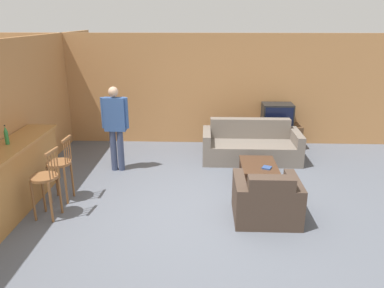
{
  "coord_description": "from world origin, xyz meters",
  "views": [
    {
      "loc": [
        0.1,
        -5.24,
        2.92
      ],
      "look_at": [
        -0.12,
        0.88,
        0.85
      ],
      "focal_mm": 35.0,
      "sensor_mm": 36.0,
      "label": 1
    }
  ],
  "objects": [
    {
      "name": "wall_back",
      "position": [
        0.0,
        3.59,
        1.3
      ],
      "size": [
        9.4,
        0.08,
        2.6
      ],
      "color": "#B27A47",
      "rests_on": "ground_plane"
    },
    {
      "name": "tv_unit",
      "position": [
        1.77,
        3.26,
        0.27
      ],
      "size": [
        1.15,
        0.5,
        0.54
      ],
      "color": "#513823",
      "rests_on": "ground_plane"
    },
    {
      "name": "book_on_table",
      "position": [
        1.21,
        0.99,
        0.38
      ],
      "size": [
        0.2,
        0.2,
        0.03
      ],
      "color": "navy",
      "rests_on": "coffee_table"
    },
    {
      "name": "couch_far",
      "position": [
        1.09,
        2.41,
        0.29
      ],
      "size": [
        2.06,
        0.92,
        0.84
      ],
      "color": "#70665B",
      "rests_on": "ground_plane"
    },
    {
      "name": "ground_plane",
      "position": [
        0.0,
        0.0,
        0.0
      ],
      "size": [
        24.0,
        24.0,
        0.0
      ],
      "primitive_type": "plane",
      "color": "#565B66"
    },
    {
      "name": "tv",
      "position": [
        1.77,
        3.26,
        0.79
      ],
      "size": [
        0.69,
        0.49,
        0.51
      ],
      "color": "black",
      "rests_on": "tv_unit"
    },
    {
      "name": "bar_chair_mid",
      "position": [
        -2.28,
        0.38,
        0.59
      ],
      "size": [
        0.42,
        0.42,
        1.1
      ],
      "color": "brown",
      "rests_on": "ground_plane"
    },
    {
      "name": "wall_left",
      "position": [
        -3.24,
        1.29,
        1.3
      ],
      "size": [
        0.08,
        8.59,
        2.6
      ],
      "color": "#B27A47",
      "rests_on": "ground_plane"
    },
    {
      "name": "bar_chair_near",
      "position": [
        -2.28,
        -0.2,
        0.59
      ],
      "size": [
        0.45,
        0.45,
        1.1
      ],
      "color": "brown",
      "rests_on": "ground_plane"
    },
    {
      "name": "bottle",
      "position": [
        -2.97,
        0.16,
        1.2
      ],
      "size": [
        0.06,
        0.06,
        0.31
      ],
      "color": "#2D7F3D",
      "rests_on": "bar_counter"
    },
    {
      "name": "coffee_table",
      "position": [
        1.1,
        1.19,
        0.32
      ],
      "size": [
        0.65,
        0.92,
        0.37
      ],
      "color": "#472D1E",
      "rests_on": "ground_plane"
    },
    {
      "name": "armchair_near",
      "position": [
        1.04,
        -0.13,
        0.3
      ],
      "size": [
        0.97,
        0.88,
        0.81
      ],
      "color": "#423328",
      "rests_on": "ground_plane"
    },
    {
      "name": "person_by_window",
      "position": [
        -1.65,
        1.71,
        0.96
      ],
      "size": [
        0.53,
        0.19,
        1.69
      ],
      "color": "#384260",
      "rests_on": "ground_plane"
    },
    {
      "name": "bar_counter",
      "position": [
        -2.9,
        0.06,
        0.53
      ],
      "size": [
        0.55,
        2.48,
        1.05
      ],
      "color": "#A87038",
      "rests_on": "ground_plane"
    }
  ]
}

